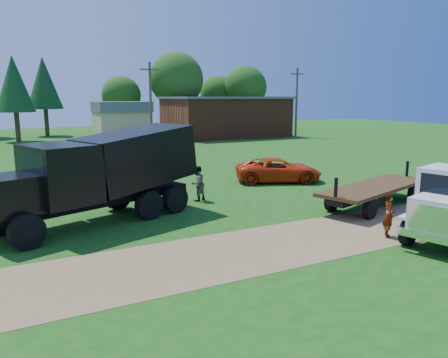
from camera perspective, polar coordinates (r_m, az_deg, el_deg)
name	(u,v)px	position (r m, az deg, el deg)	size (l,w,h in m)	color
ground	(299,241)	(16.44, 9.77, -7.93)	(140.00, 140.00, 0.00)	#174B10
dirt_track	(299,240)	(16.43, 9.77, -7.91)	(120.00, 4.20, 0.01)	olive
black_dump_truck	(103,170)	(18.97, -15.50, 1.08)	(9.22, 5.46, 3.94)	black
orange_pickup	(278,170)	(27.36, 7.11, 1.18)	(2.45, 5.31, 1.47)	red
flatbed_trailer	(375,190)	(22.21, 19.10, -1.39)	(7.53, 4.12, 1.85)	#332110
spectator_a	(389,215)	(17.48, 20.72, -4.46)	(0.62, 0.40, 1.69)	#999999
spectator_b	(197,184)	(22.11, -3.49, -0.60)	(0.87, 0.68, 1.78)	#999999
brick_building	(225,117)	(59.19, 0.17, 8.16)	(15.40, 10.40, 5.30)	brown
tan_shed	(122,121)	(54.12, -13.18, 7.41)	(6.20, 5.40, 4.70)	tan
utility_poles	(151,102)	(49.82, -9.56, 9.92)	(42.20, 0.28, 9.00)	#473428
tree_row	(95,86)	(63.65, -16.52, 11.53)	(53.63, 13.72, 11.75)	#372416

